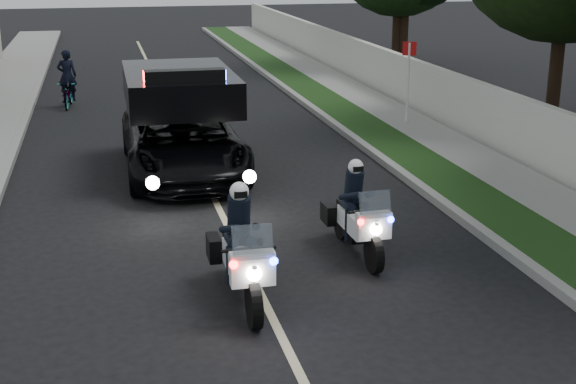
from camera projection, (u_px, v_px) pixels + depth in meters
name	position (u px, v px, depth m)	size (l,w,h in m)	color
curb_right	(373.00, 153.00, 18.44)	(0.20, 60.00, 0.15)	gray
grass_verge	(401.00, 151.00, 18.60)	(1.20, 60.00, 0.16)	#193814
sidewalk_right	(452.00, 148.00, 18.89)	(1.40, 60.00, 0.16)	gray
property_wall	(493.00, 118.00, 18.91)	(0.22, 60.00, 1.50)	beige
curb_left	(4.00, 175.00, 16.63)	(0.20, 60.00, 0.15)	gray
lane_marking	(198.00, 167.00, 17.56)	(0.12, 50.00, 0.01)	#BFB78C
police_moto_left	(243.00, 300.00, 10.93)	(0.69, 1.97, 1.67)	silver
police_moto_right	(356.00, 254.00, 12.57)	(0.63, 1.81, 1.54)	silver
police_suv	(184.00, 173.00, 17.06)	(2.43, 5.24, 2.55)	black
bicycle	(70.00, 107.00, 24.06)	(0.53, 1.52, 0.80)	black
cyclist	(70.00, 107.00, 24.06)	(0.56, 0.37, 1.55)	black
sign_post	(406.00, 127.00, 21.43)	(0.37, 0.37, 2.37)	red
tree_right_c	(550.00, 125.00, 21.61)	(6.19, 6.19, 10.31)	#1C3510
tree_right_d	(395.00, 67.00, 32.04)	(5.58, 5.58, 9.29)	#1C3F15
tree_right_e	(402.00, 67.00, 31.97)	(6.08, 6.08, 10.14)	black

